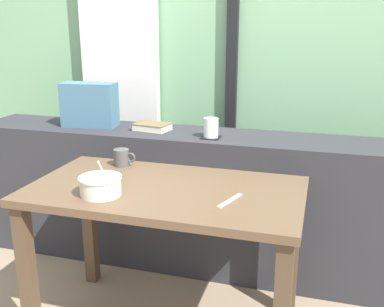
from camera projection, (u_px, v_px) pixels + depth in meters
name	position (u px, v px, depth m)	size (l,w,h in m)	color
outdoor_backdrop	(230.00, 24.00, 2.91)	(4.80, 0.08, 2.80)	#7AAD7F
curtain_left_panel	(119.00, 46.00, 3.06)	(0.56, 0.06, 2.50)	white
window_divider_post	(232.00, 40.00, 2.86)	(0.07, 0.05, 2.60)	black
dark_console_ledge	(204.00, 201.00, 2.61)	(2.80, 0.39, 0.81)	#2D2D33
breakfast_table	(166.00, 211.00, 1.97)	(1.19, 0.65, 0.72)	brown
coaster_square	(211.00, 137.00, 2.41)	(0.10, 0.10, 0.01)	black
juice_glass	(211.00, 129.00, 2.40)	(0.08, 0.08, 0.10)	white
closed_book	(152.00, 127.00, 2.58)	(0.22, 0.17, 0.04)	brown
throw_pillow	(90.00, 105.00, 2.65)	(0.32, 0.14, 0.26)	#426B84
soup_bowl	(101.00, 186.00, 1.84)	(0.18, 0.18, 0.16)	silver
fork_utensil	(230.00, 201.00, 1.79)	(0.02, 0.17, 0.01)	silver
ceramic_mug	(122.00, 158.00, 2.22)	(0.11, 0.08, 0.08)	#4C4C4C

